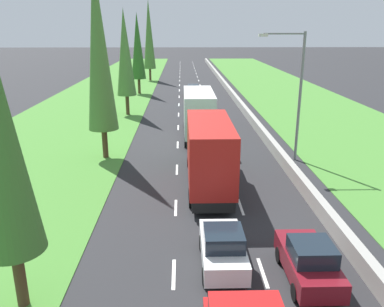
{
  "coord_description": "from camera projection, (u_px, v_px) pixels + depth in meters",
  "views": [
    {
      "loc": [
        -1.38,
        1.69,
        9.17
      ],
      "look_at": [
        -0.64,
        30.2,
        0.13
      ],
      "focal_mm": 36.98,
      "sensor_mm": 36.0,
      "label": 1
    }
  ],
  "objects": [
    {
      "name": "lane_markings",
      "position": [
        191.0,
        93.0,
        58.37
      ],
      "size": [
        3.64,
        116.0,
        0.01
      ],
      "color": "white",
      "rests_on": "ground"
    },
    {
      "name": "red_box_truck_centre_lane",
      "position": [
        208.0,
        151.0,
        23.53
      ],
      "size": [
        2.46,
        9.4,
        4.18
      ],
      "color": "black",
      "rests_on": "ground"
    },
    {
      "name": "teal_hatchback_centre_lane",
      "position": [
        194.0,
        99.0,
        48.65
      ],
      "size": [
        1.74,
        3.9,
        1.72
      ],
      "color": "teal",
      "rests_on": "ground"
    },
    {
      "name": "street_light_mast",
      "position": [
        296.0,
        88.0,
        27.35
      ],
      "size": [
        3.2,
        0.28,
        9.0
      ],
      "color": "gray",
      "rests_on": "ground"
    },
    {
      "name": "poplar_tree_fifth",
      "position": [
        149.0,
        35.0,
        70.25
      ],
      "size": [
        2.15,
        2.15,
        14.18
      ],
      "color": "#4C3823",
      "rests_on": "ground"
    },
    {
      "name": "poplar_tree_fourth",
      "position": [
        138.0,
        46.0,
        56.15
      ],
      "size": [
        2.09,
        2.09,
        11.4
      ],
      "color": "#4C3823",
      "rests_on": "ground"
    },
    {
      "name": "ground_plane",
      "position": [
        191.0,
        93.0,
        58.37
      ],
      "size": [
        300.0,
        300.0,
        0.0
      ],
      "primitive_type": "plane",
      "color": "#28282B",
      "rests_on": "ground"
    },
    {
      "name": "poplar_tree_second",
      "position": [
        98.0,
        47.0,
        27.01
      ],
      "size": [
        2.15,
        2.15,
        13.8
      ],
      "color": "#4C3823",
      "rests_on": "ground"
    },
    {
      "name": "maroon_sedan_centre_lane",
      "position": [
        193.0,
        90.0,
        55.97
      ],
      "size": [
        1.82,
        4.5,
        1.64
      ],
      "color": "maroon",
      "rests_on": "ground"
    },
    {
      "name": "grass_verge_right",
      "position": [
        287.0,
        93.0,
        58.72
      ],
      "size": [
        14.0,
        140.0,
        0.04
      ],
      "primitive_type": "cube",
      "color": "#478433",
      "rests_on": "ground"
    },
    {
      "name": "poplar_tree_third",
      "position": [
        125.0,
        53.0,
        41.97
      ],
      "size": [
        2.08,
        2.08,
        11.29
      ],
      "color": "#4C3823",
      "rests_on": "ground"
    },
    {
      "name": "grey_sedan_centre_lane",
      "position": [
        194.0,
        109.0,
        43.06
      ],
      "size": [
        1.82,
        4.5,
        1.64
      ],
      "color": "slate",
      "rests_on": "ground"
    },
    {
      "name": "white_hatchback_centre_lane",
      "position": [
        223.0,
        248.0,
        15.73
      ],
      "size": [
        1.74,
        3.9,
        1.72
      ],
      "color": "white",
      "rests_on": "ground"
    },
    {
      "name": "median_barrier",
      "position": [
        230.0,
        90.0,
        58.39
      ],
      "size": [
        0.44,
        120.0,
        0.85
      ],
      "primitive_type": "cube",
      "color": "#9E9B93",
      "rests_on": "ground"
    },
    {
      "name": "white_box_truck_centre_lane",
      "position": [
        198.0,
        113.0,
        34.19
      ],
      "size": [
        2.46,
        9.4,
        4.18
      ],
      "color": "black",
      "rests_on": "ground"
    },
    {
      "name": "maroon_hatchback_right_lane_second",
      "position": [
        309.0,
        261.0,
        14.82
      ],
      "size": [
        1.74,
        3.9,
        1.72
      ],
      "color": "maroon",
      "rests_on": "ground"
    },
    {
      "name": "grass_verge_left",
      "position": [
        105.0,
        94.0,
        58.05
      ],
      "size": [
        14.0,
        140.0,
        0.04
      ],
      "primitive_type": "cube",
      "color": "#478433",
      "rests_on": "ground"
    }
  ]
}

